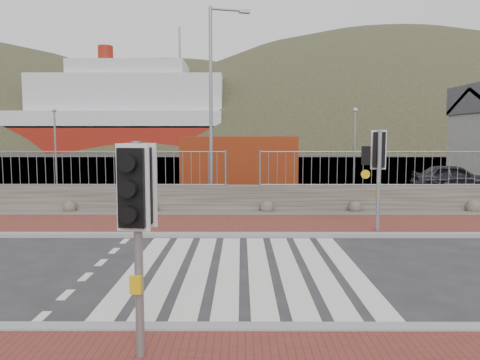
{
  "coord_description": "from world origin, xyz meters",
  "views": [
    {
      "loc": [
        -0.05,
        -9.11,
        2.68
      ],
      "look_at": [
        -0.09,
        3.0,
        1.51
      ],
      "focal_mm": 35.0,
      "sensor_mm": 36.0,
      "label": 1
    }
  ],
  "objects_px": {
    "traffic_signal_far": "(378,158)",
    "shipping_container": "(240,160)",
    "car_a": "(453,178)",
    "streetlight": "(214,96)",
    "ferry": "(91,119)",
    "traffic_signal_near": "(138,205)"
  },
  "relations": [
    {
      "from": "traffic_signal_far",
      "to": "shipping_container",
      "type": "distance_m",
      "value": 13.66
    },
    {
      "from": "shipping_container",
      "to": "ferry",
      "type": "bearing_deg",
      "value": 118.68
    },
    {
      "from": "shipping_container",
      "to": "streetlight",
      "type": "bearing_deg",
      "value": -93.02
    },
    {
      "from": "traffic_signal_near",
      "to": "shipping_container",
      "type": "distance_m",
      "value": 20.44
    },
    {
      "from": "ferry",
      "to": "streetlight",
      "type": "relative_size",
      "value": 6.88
    },
    {
      "from": "streetlight",
      "to": "car_a",
      "type": "bearing_deg",
      "value": 9.28
    },
    {
      "from": "traffic_signal_far",
      "to": "streetlight",
      "type": "distance_m",
      "value": 6.91
    },
    {
      "from": "traffic_signal_near",
      "to": "streetlight",
      "type": "xyz_separation_m",
      "value": [
        0.2,
        11.95,
        2.21
      ]
    },
    {
      "from": "ferry",
      "to": "traffic_signal_far",
      "type": "relative_size",
      "value": 17.62
    },
    {
      "from": "shipping_container",
      "to": "car_a",
      "type": "xyz_separation_m",
      "value": [
        10.24,
        -3.42,
        -0.65
      ]
    },
    {
      "from": "shipping_container",
      "to": "car_a",
      "type": "height_order",
      "value": "shipping_container"
    },
    {
      "from": "ferry",
      "to": "traffic_signal_near",
      "type": "xyz_separation_m",
      "value": [
        23.41,
        -71.72,
        -3.48
      ]
    },
    {
      "from": "traffic_signal_far",
      "to": "shipping_container",
      "type": "relative_size",
      "value": 0.45
    },
    {
      "from": "ferry",
      "to": "traffic_signal_near",
      "type": "bearing_deg",
      "value": -71.92
    },
    {
      "from": "streetlight",
      "to": "car_a",
      "type": "distance_m",
      "value": 12.71
    },
    {
      "from": "traffic_signal_far",
      "to": "streetlight",
      "type": "bearing_deg",
      "value": -38.94
    },
    {
      "from": "ferry",
      "to": "traffic_signal_far",
      "type": "distance_m",
      "value": 70.44
    },
    {
      "from": "traffic_signal_near",
      "to": "streetlight",
      "type": "relative_size",
      "value": 0.36
    },
    {
      "from": "streetlight",
      "to": "traffic_signal_near",
      "type": "bearing_deg",
      "value": -105.96
    },
    {
      "from": "streetlight",
      "to": "shipping_container",
      "type": "relative_size",
      "value": 1.16
    },
    {
      "from": "ferry",
      "to": "traffic_signal_near",
      "type": "distance_m",
      "value": 75.53
    },
    {
      "from": "streetlight",
      "to": "traffic_signal_far",
      "type": "bearing_deg",
      "value": -59.98
    }
  ]
}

